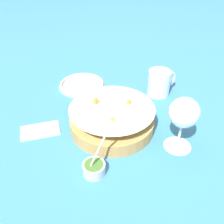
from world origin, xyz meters
name	(u,v)px	position (x,y,z in m)	size (l,w,h in m)	color
ground_plane	(121,129)	(0.00, 0.00, 0.00)	(4.00, 4.00, 0.00)	teal
food_basket	(112,119)	(-0.02, 0.02, 0.03)	(0.25, 0.25, 0.10)	#B2894C
sauce_cup	(94,168)	(-0.15, -0.11, 0.02)	(0.07, 0.06, 0.12)	#B7B7BC
wine_glass	(184,114)	(0.10, -0.15, 0.11)	(0.08, 0.08, 0.16)	silver
beer_mug	(159,84)	(0.23, 0.10, 0.04)	(0.12, 0.08, 0.09)	silver
side_plate	(82,84)	(0.01, 0.30, 0.01)	(0.18, 0.18, 0.01)	white
napkin	(40,130)	(-0.22, 0.12, 0.00)	(0.13, 0.10, 0.01)	white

